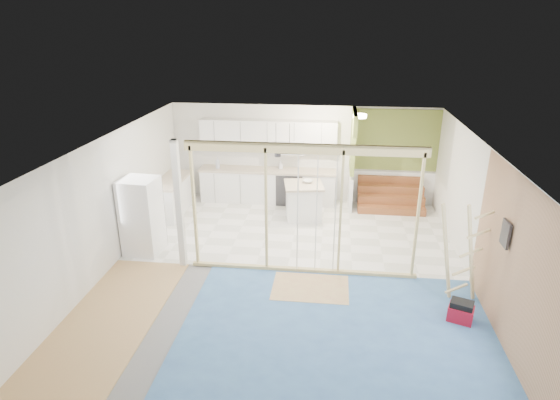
# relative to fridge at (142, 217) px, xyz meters

# --- Properties ---
(room) EXTENTS (7.01, 8.01, 2.61)m
(room) POSITION_rel_fridge_xyz_m (3.08, -0.45, 0.48)
(room) COLOR slate
(room) RESTS_ON ground
(floor_overlays) EXTENTS (7.00, 8.00, 0.03)m
(floor_overlays) POSITION_rel_fridge_xyz_m (3.15, -0.39, -0.81)
(floor_overlays) COLOR white
(floor_overlays) RESTS_ON room
(stud_frame) EXTENTS (4.66, 0.14, 2.60)m
(stud_frame) POSITION_rel_fridge_xyz_m (2.81, -0.45, 0.78)
(stud_frame) COLOR #D2C380
(stud_frame) RESTS_ON room
(base_cabinets) EXTENTS (4.45, 2.24, 0.93)m
(base_cabinets) POSITION_rel_fridge_xyz_m (1.47, 2.91, -0.36)
(base_cabinets) COLOR white
(base_cabinets) RESTS_ON room
(upper_cabinets) EXTENTS (3.60, 0.41, 0.85)m
(upper_cabinets) POSITION_rel_fridge_xyz_m (2.24, 3.37, 1.00)
(upper_cabinets) COLOR white
(upper_cabinets) RESTS_ON room
(green_partition) EXTENTS (2.25, 1.51, 2.60)m
(green_partition) POSITION_rel_fridge_xyz_m (5.12, 3.21, 0.12)
(green_partition) COLOR olive
(green_partition) RESTS_ON room
(pot_rack) EXTENTS (0.52, 0.52, 0.72)m
(pot_rack) POSITION_rel_fridge_xyz_m (2.77, 1.44, 1.17)
(pot_rack) COLOR black
(pot_rack) RESTS_ON room
(sheathing_panel) EXTENTS (0.02, 4.00, 2.60)m
(sheathing_panel) POSITION_rel_fridge_xyz_m (6.56, -2.45, 0.48)
(sheathing_panel) COLOR tan
(sheathing_panel) RESTS_ON room
(electrical_panel) EXTENTS (0.04, 0.30, 0.40)m
(electrical_panel) POSITION_rel_fridge_xyz_m (6.51, -1.85, 0.83)
(electrical_panel) COLOR #343338
(electrical_panel) RESTS_ON room
(ceiling_light) EXTENTS (0.32, 0.32, 0.08)m
(ceiling_light) POSITION_rel_fridge_xyz_m (4.48, 2.55, 1.72)
(ceiling_light) COLOR #FFEABF
(ceiling_light) RESTS_ON room
(fridge) EXTENTS (0.76, 0.74, 1.65)m
(fridge) POSITION_rel_fridge_xyz_m (0.00, 0.00, 0.00)
(fridge) COLOR white
(fridge) RESTS_ON room
(island) EXTENTS (1.06, 1.06, 0.90)m
(island) POSITION_rel_fridge_xyz_m (3.21, 2.25, -0.38)
(island) COLOR white
(island) RESTS_ON room
(bowl) EXTENTS (0.28, 0.28, 0.06)m
(bowl) POSITION_rel_fridge_xyz_m (3.30, 2.39, 0.11)
(bowl) COLOR silver
(bowl) RESTS_ON island
(soap_bottle_a) EXTENTS (0.15, 0.15, 0.31)m
(soap_bottle_a) POSITION_rel_fridge_xyz_m (0.83, 3.18, 0.26)
(soap_bottle_a) COLOR #B2B6C7
(soap_bottle_a) RESTS_ON base_cabinets
(soap_bottle_b) EXTENTS (0.13, 0.13, 0.22)m
(soap_bottle_b) POSITION_rel_fridge_xyz_m (2.51, 3.34, 0.21)
(soap_bottle_b) COLOR silver
(soap_bottle_b) RESTS_ON base_cabinets
(toolbox) EXTENTS (0.47, 0.41, 0.37)m
(toolbox) POSITION_rel_fridge_xyz_m (6.08, -1.76, -0.65)
(toolbox) COLOR maroon
(toolbox) RESTS_ON room
(ladder) EXTENTS (0.97, 0.22, 1.84)m
(ladder) POSITION_rel_fridge_xyz_m (6.13, -1.16, 0.12)
(ladder) COLOR #D1BC80
(ladder) RESTS_ON room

